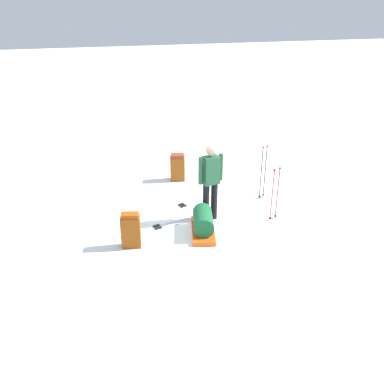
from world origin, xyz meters
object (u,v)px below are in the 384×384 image
(skier_standing, at_px, (211,179))
(ski_pair_near, at_px, (182,206))
(backpack_bright, at_px, (178,167))
(ski_poles_planted_far, at_px, (275,191))
(ski_poles_planted_near, at_px, (263,170))
(backpack_large_dark, at_px, (131,230))
(ski_pair_far, at_px, (157,228))
(gear_sled, at_px, (203,223))

(skier_standing, xyz_separation_m, ski_pair_near, (0.40, -0.76, -0.94))
(backpack_bright, relative_size, ski_poles_planted_far, 0.60)
(ski_pair_near, height_order, ski_poles_planted_near, ski_poles_planted_near)
(backpack_large_dark, distance_m, ski_poles_planted_near, 3.59)
(backpack_large_dark, bearing_deg, skier_standing, -163.13)
(backpack_large_dark, distance_m, backpack_bright, 3.35)
(ski_poles_planted_far, bearing_deg, ski_pair_far, -9.27)
(ski_poles_planted_near, height_order, ski_poles_planted_far, ski_poles_planted_near)
(backpack_large_dark, xyz_separation_m, backpack_bright, (-1.76, -2.85, 0.00))
(ski_poles_planted_near, bearing_deg, skier_standing, 21.40)
(skier_standing, xyz_separation_m, backpack_bright, (0.06, -2.30, -0.60))
(skier_standing, height_order, ski_poles_planted_far, skier_standing)
(gear_sled, bearing_deg, backpack_bright, -95.53)
(skier_standing, bearing_deg, ski_poles_planted_far, 161.22)
(backpack_large_dark, bearing_deg, ski_pair_near, -137.29)
(ski_pair_near, distance_m, ski_poles_planted_near, 2.09)
(skier_standing, distance_m, backpack_bright, 2.38)
(ski_pair_far, distance_m, gear_sled, 0.99)
(skier_standing, relative_size, ski_poles_planted_near, 1.28)
(ski_pair_near, xyz_separation_m, ski_poles_planted_far, (-1.69, 1.20, 0.66))
(ski_pair_far, distance_m, backpack_bright, 2.62)
(backpack_large_dark, distance_m, ski_poles_planted_far, 3.13)
(backpack_bright, height_order, gear_sled, backpack_bright)
(gear_sled, bearing_deg, backpack_large_dark, 2.40)
(ski_poles_planted_near, distance_m, ski_poles_planted_far, 1.08)
(ski_pair_near, relative_size, backpack_bright, 2.41)
(ski_pair_near, xyz_separation_m, backpack_bright, (-0.34, -1.55, 0.34))
(ski_poles_planted_near, height_order, gear_sled, ski_poles_planted_near)
(ski_pair_far, xyz_separation_m, ski_poles_planted_far, (-2.48, 0.41, 0.66))
(ski_pair_near, bearing_deg, ski_pair_far, 45.28)
(ski_pair_far, distance_m, ski_poles_planted_near, 2.91)
(backpack_bright, bearing_deg, skier_standing, 91.46)
(ski_pair_near, xyz_separation_m, ski_pair_far, (0.79, 0.79, -0.00))
(backpack_bright, xyz_separation_m, ski_poles_planted_near, (-1.61, 1.69, 0.38))
(backpack_bright, distance_m, ski_poles_planted_far, 3.08)
(ski_pair_far, bearing_deg, gear_sled, 152.14)
(ski_pair_near, relative_size, ski_poles_planted_near, 1.32)
(skier_standing, bearing_deg, ski_pair_near, -62.37)
(ski_pair_far, bearing_deg, ski_pair_near, -134.72)
(ski_poles_planted_near, distance_m, gear_sled, 2.24)
(ski_pair_near, distance_m, ski_poles_planted_far, 2.18)
(skier_standing, xyz_separation_m, backpack_large_dark, (1.82, 0.55, -0.60))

